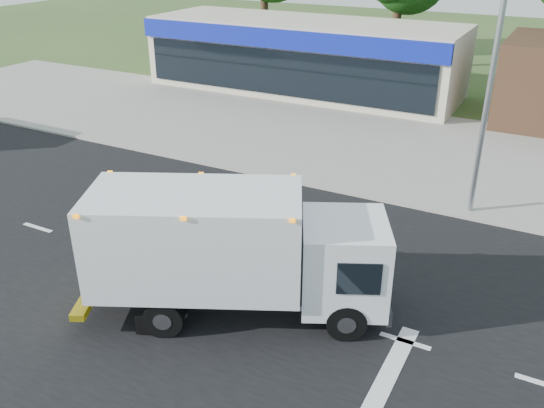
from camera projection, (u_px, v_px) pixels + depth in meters
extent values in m
plane|color=#385123|center=(289.00, 306.00, 14.61)|extent=(120.00, 120.00, 0.00)
cube|color=black|center=(289.00, 306.00, 14.61)|extent=(60.00, 14.00, 0.02)
cube|color=gray|center=(388.00, 188.00, 21.12)|extent=(60.00, 2.40, 0.12)
cube|color=gray|center=(428.00, 143.00, 25.76)|extent=(60.00, 9.00, 0.02)
cube|color=silver|center=(38.00, 228.00, 18.41)|extent=(1.20, 0.15, 0.01)
cube|color=silver|center=(109.00, 250.00, 17.14)|extent=(1.20, 0.15, 0.01)
cube|color=silver|center=(192.00, 275.00, 15.87)|extent=(1.20, 0.15, 0.01)
cube|color=silver|center=(289.00, 305.00, 14.60)|extent=(1.20, 0.15, 0.01)
cube|color=silver|center=(405.00, 341.00, 13.33)|extent=(1.20, 0.15, 0.01)
cube|color=black|center=(199.00, 287.00, 14.14)|extent=(4.88, 3.02, 0.35)
cube|color=white|center=(344.00, 261.00, 13.64)|extent=(2.70, 2.77, 2.07)
cube|color=black|center=(384.00, 255.00, 13.52)|extent=(0.94, 1.75, 0.89)
cube|color=white|center=(196.00, 238.00, 13.54)|extent=(5.47, 4.27, 2.32)
cube|color=silver|center=(92.00, 238.00, 13.66)|extent=(0.91, 1.81, 1.87)
cube|color=yellow|center=(93.00, 290.00, 14.30)|extent=(1.33, 2.28, 0.18)
cube|color=orange|center=(193.00, 194.00, 13.05)|extent=(5.31, 4.22, 0.08)
cylinder|color=black|center=(341.00, 277.00, 14.94)|extent=(0.98, 0.68, 0.95)
cylinder|color=black|center=(346.00, 322.00, 13.25)|extent=(0.98, 0.68, 0.95)
cylinder|color=black|center=(179.00, 273.00, 15.15)|extent=(0.98, 0.68, 0.95)
cylinder|color=black|center=(163.00, 318.00, 13.37)|extent=(0.98, 0.68, 0.95)
imported|color=tan|center=(168.00, 260.00, 15.13)|extent=(0.67, 0.56, 1.58)
sphere|color=white|center=(166.00, 234.00, 14.80)|extent=(0.28, 0.28, 0.28)
cube|color=beige|center=(304.00, 56.00, 33.49)|extent=(18.00, 6.00, 4.00)
cube|color=#0C1A97|center=(280.00, 39.00, 30.46)|extent=(18.00, 0.30, 1.00)
cube|color=black|center=(280.00, 73.00, 31.23)|extent=(17.00, 0.12, 2.40)
cylinder|color=gray|center=(488.00, 97.00, 17.67)|extent=(0.18, 0.18, 8.00)
cylinder|color=#332114|center=(264.00, 5.00, 42.11)|extent=(0.56, 0.56, 7.35)
cylinder|color=#332114|center=(397.00, 17.00, 37.98)|extent=(0.56, 0.56, 6.86)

